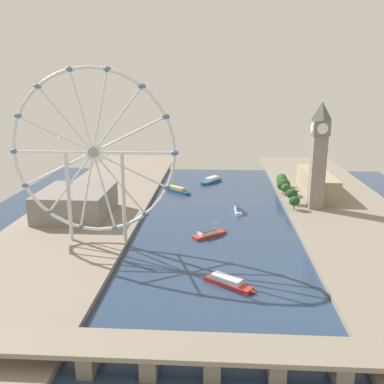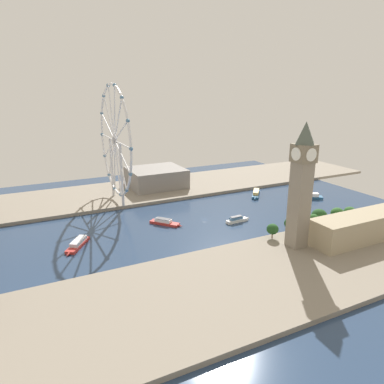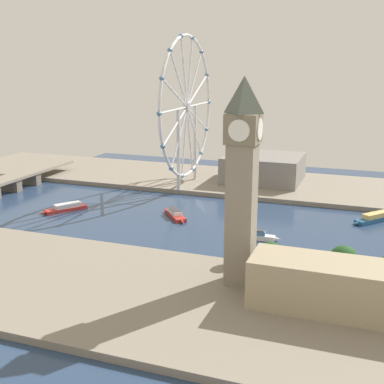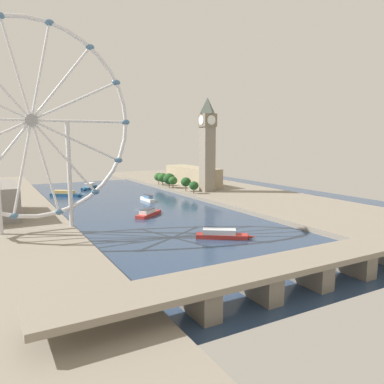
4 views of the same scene
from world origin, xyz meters
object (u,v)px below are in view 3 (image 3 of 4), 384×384
object	(u,v)px
ferris_wheel	(187,108)
tour_boat_4	(257,235)
tour_boat_3	(66,208)
tour_boat_0	(175,214)
tour_boat_2	(374,218)
riverside_hall	(263,168)
parliament_block	(363,291)
clock_tower	(242,180)

from	to	relation	value
ferris_wheel	tour_boat_4	size ratio (longest dim) A/B	4.69
tour_boat_3	tour_boat_4	world-z (taller)	tour_boat_4
tour_boat_0	tour_boat_3	world-z (taller)	tour_boat_0
ferris_wheel	tour_boat_2	world-z (taller)	ferris_wheel
ferris_wheel	riverside_hall	bearing A→B (deg)	-58.63
parliament_block	tour_boat_3	bearing A→B (deg)	65.20
tour_boat_4	riverside_hall	bearing A→B (deg)	98.10
ferris_wheel	tour_boat_0	world-z (taller)	ferris_wheel
tour_boat_2	tour_boat_3	distance (m)	190.00
clock_tower	tour_boat_0	xyz separation A→B (m)	(83.80, 62.62, -44.99)
tour_boat_3	tour_boat_2	bearing A→B (deg)	137.25
clock_tower	riverside_hall	size ratio (longest dim) A/B	1.47
riverside_hall	tour_boat_2	bearing A→B (deg)	-130.24
clock_tower	tour_boat_3	world-z (taller)	clock_tower
clock_tower	parliament_block	bearing A→B (deg)	-103.70
parliament_block	tour_boat_2	world-z (taller)	parliament_block
tour_boat_3	tour_boat_4	distance (m)	126.89
tour_boat_0	tour_boat_4	bearing A→B (deg)	29.20
tour_boat_0	tour_boat_4	size ratio (longest dim) A/B	1.09
parliament_block	ferris_wheel	bearing A→B (deg)	38.09
tour_boat_0	tour_boat_4	xyz separation A→B (m)	(-21.91, -55.93, 0.18)
riverside_hall	tour_boat_4	distance (m)	126.56
tour_boat_3	clock_tower	bearing A→B (deg)	95.45
tour_boat_2	parliament_block	bearing A→B (deg)	38.75
clock_tower	tour_boat_2	size ratio (longest dim) A/B	3.06
parliament_block	tour_boat_0	world-z (taller)	parliament_block
clock_tower	tour_boat_0	bearing A→B (deg)	36.77
parliament_block	riverside_hall	world-z (taller)	riverside_hall
ferris_wheel	tour_boat_4	world-z (taller)	ferris_wheel
parliament_block	ferris_wheel	xyz separation A→B (m)	(166.56, 130.58, 47.22)
tour_boat_0	ferris_wheel	bearing A→B (deg)	155.58
tour_boat_0	tour_boat_2	world-z (taller)	tour_boat_2
riverside_hall	ferris_wheel	bearing A→B (deg)	121.37
parliament_block	riverside_hall	xyz separation A→B (m)	(197.64, 79.61, 0.61)
riverside_hall	tour_boat_3	bearing A→B (deg)	137.90
riverside_hall	tour_boat_4	world-z (taller)	riverside_hall
parliament_block	tour_boat_3	size ratio (longest dim) A/B	2.91
ferris_wheel	tour_boat_0	xyz separation A→B (m)	(-70.82, -18.96, -57.63)
parliament_block	tour_boat_4	bearing A→B (deg)	37.03
tour_boat_4	tour_boat_0	bearing A→B (deg)	155.78
clock_tower	tour_boat_0	size ratio (longest dim) A/B	3.36
parliament_block	tour_boat_3	xyz separation A→B (m)	(84.17, 182.16, -10.36)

